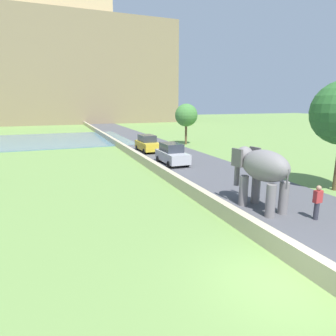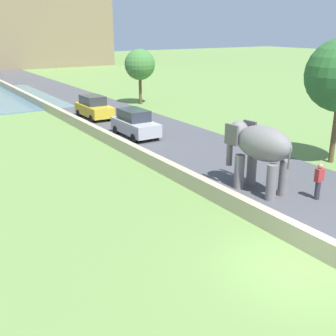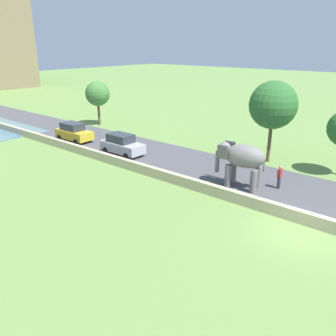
% 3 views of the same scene
% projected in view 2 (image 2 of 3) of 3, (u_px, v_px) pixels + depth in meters
% --- Properties ---
extents(ground_plane, '(220.00, 220.00, 0.00)m').
position_uv_depth(ground_plane, '(294.00, 268.00, 12.50)').
color(ground_plane, '#6B8E47').
extents(road_surface, '(7.00, 120.00, 0.06)m').
position_uv_depth(road_surface, '(132.00, 124.00, 31.00)').
color(road_surface, '#4C4C51').
rests_on(road_surface, ground).
extents(barrier_wall, '(0.40, 110.00, 0.72)m').
position_uv_depth(barrier_wall, '(95.00, 131.00, 27.37)').
color(barrier_wall, tan).
rests_on(barrier_wall, ground).
extents(elephant, '(1.70, 3.54, 2.99)m').
position_uv_depth(elephant, '(259.00, 147.00, 17.72)').
color(elephant, slate).
rests_on(elephant, ground).
extents(person_beside_elephant, '(0.36, 0.22, 1.63)m').
position_uv_depth(person_beside_elephant, '(319.00, 181.00, 17.12)').
color(person_beside_elephant, '#33333D').
rests_on(person_beside_elephant, ground).
extents(car_yellow, '(1.84, 4.02, 1.80)m').
position_uv_depth(car_yellow, '(94.00, 107.00, 32.66)').
color(car_yellow, gold).
rests_on(car_yellow, ground).
extents(car_silver, '(1.81, 4.01, 1.80)m').
position_uv_depth(car_silver, '(135.00, 123.00, 27.17)').
color(car_silver, '#B7B7BC').
rests_on(car_silver, ground).
extents(tree_far, '(2.80, 2.80, 5.04)m').
position_uv_depth(tree_far, '(140.00, 65.00, 37.96)').
color(tree_far, brown).
rests_on(tree_far, ground).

